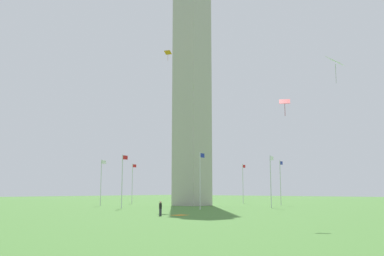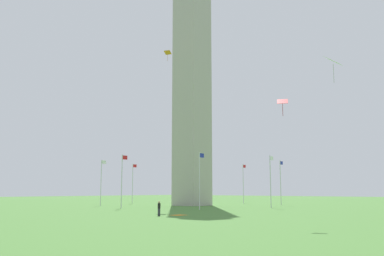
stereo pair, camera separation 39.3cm
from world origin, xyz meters
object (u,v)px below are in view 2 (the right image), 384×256
at_px(picnic_blanket_near_first_person, 179,215).
at_px(flagpole_nw, 281,181).
at_px(flagpole_e, 133,182).
at_px(kite_red_diamond, 282,102).
at_px(kite_white_diamond, 333,62).
at_px(kite_orange_diamond, 168,53).
at_px(flagpole_s, 122,179).
at_px(flagpole_sw, 200,178).
at_px(flagpole_w, 271,179).
at_px(flagpole_se, 101,180).
at_px(flagpole_ne, 187,182).
at_px(obelisk_monument, 192,77).
at_px(person_black_shirt, 159,209).
at_px(flagpole_n, 243,182).

bearing_deg(picnic_blanket_near_first_person, flagpole_nw, 11.28).
bearing_deg(flagpole_e, kite_red_diamond, -117.81).
relative_size(kite_white_diamond, kite_orange_diamond, 1.33).
distance_m(flagpole_s, picnic_blanket_near_first_person, 21.17).
bearing_deg(flagpole_sw, flagpole_w, -22.50).
relative_size(flagpole_se, kite_white_diamond, 3.51).
height_order(flagpole_w, kite_white_diamond, kite_white_diamond).
distance_m(flagpole_s, kite_orange_diamond, 23.93).
bearing_deg(flagpole_w, flagpole_s, 135.00).
relative_size(flagpole_w, kite_red_diamond, 5.24).
relative_size(flagpole_ne, kite_white_diamond, 3.51).
bearing_deg(obelisk_monument, flagpole_e, 89.81).
xyz_separation_m(obelisk_monument, flagpole_nw, (12.07, -12.02, -20.15)).
distance_m(kite_white_diamond, kite_red_diamond, 5.64).
bearing_deg(person_black_shirt, flagpole_s, 57.02).
relative_size(flagpole_n, kite_red_diamond, 5.24).
bearing_deg(flagpole_nw, flagpole_sw, 180.00).
xyz_separation_m(flagpole_e, flagpole_w, (-0.00, -33.99, 0.00)).
xyz_separation_m(obelisk_monument, flagpole_w, (0.06, -16.99, -20.15)).
relative_size(flagpole_sw, kite_orange_diamond, 4.68).
height_order(flagpole_e, picnic_blanket_near_first_person, flagpole_e).
height_order(kite_red_diamond, kite_orange_diamond, kite_orange_diamond).
bearing_deg(kite_orange_diamond, flagpole_w, -59.46).
relative_size(flagpole_s, kite_red_diamond, 5.24).
height_order(flagpole_sw, flagpole_nw, same).
xyz_separation_m(flagpole_s, flagpole_sw, (4.98, -12.02, 0.00)).
height_order(flagpole_e, flagpole_se, same).
bearing_deg(flagpole_s, flagpole_w, -45.00).
bearing_deg(kite_red_diamond, obelisk_monument, 51.90).
xyz_separation_m(flagpole_sw, flagpole_w, (12.02, -4.98, 0.00)).
relative_size(flagpole_n, picnic_blanket_near_first_person, 4.73).
height_order(flagpole_nw, picnic_blanket_near_first_person, flagpole_nw).
height_order(obelisk_monument, flagpole_n, obelisk_monument).
relative_size(flagpole_se, flagpole_sw, 1.00).
bearing_deg(kite_orange_diamond, flagpole_se, 102.69).
relative_size(flagpole_ne, person_black_shirt, 5.18).
relative_size(flagpole_e, flagpole_s, 1.00).
bearing_deg(flagpole_s, flagpole_nw, -22.50).
bearing_deg(flagpole_w, picnic_blanket_near_first_person, -174.65).
height_order(flagpole_ne, person_black_shirt, flagpole_ne).
distance_m(flagpole_s, flagpole_sw, 13.01).
distance_m(flagpole_ne, flagpole_se, 24.03).
bearing_deg(kite_red_diamond, flagpole_nw, 30.02).
bearing_deg(flagpole_nw, flagpole_w, -157.50).
bearing_deg(flagpole_s, flagpole_se, 67.50).
height_order(flagpole_se, picnic_blanket_near_first_person, flagpole_se).
distance_m(flagpole_sw, person_black_shirt, 16.77).
height_order(obelisk_monument, flagpole_ne, obelisk_monument).
distance_m(flagpole_sw, picnic_blanket_near_first_person, 15.09).
bearing_deg(flagpole_w, flagpole_se, 112.50).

